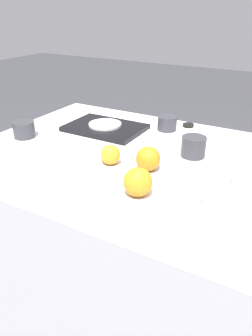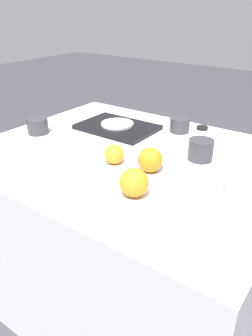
{
  "view_description": "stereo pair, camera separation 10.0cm",
  "coord_description": "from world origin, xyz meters",
  "px_view_note": "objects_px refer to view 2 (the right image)",
  "views": [
    {
      "loc": [
        0.56,
        -0.96,
        1.22
      ],
      "look_at": [
        0.12,
        -0.19,
        0.77
      ],
      "focal_mm": 35.0,
      "sensor_mm": 36.0,
      "label": 1
    },
    {
      "loc": [
        0.64,
        -0.91,
        1.22
      ],
      "look_at": [
        0.12,
        -0.19,
        0.77
      ],
      "focal_mm": 35.0,
      "sensor_mm": 36.0,
      "label": 2
    }
  ],
  "objects_px": {
    "serving_tray": "(117,127)",
    "cup_0": "(38,126)",
    "orange_2": "(150,160)",
    "fruit_platter": "(126,179)",
    "cup_2": "(201,150)",
    "orange_0": "(134,183)",
    "cup_3": "(180,125)",
    "water_glass": "(211,199)",
    "orange_1": "(114,154)",
    "soy_dish": "(202,128)",
    "side_plate": "(117,124)"
  },
  "relations": [
    {
      "from": "orange_2",
      "to": "cup_2",
      "type": "height_order",
      "value": "orange_2"
    },
    {
      "from": "fruit_platter",
      "to": "orange_0",
      "type": "height_order",
      "value": "orange_0"
    },
    {
      "from": "fruit_platter",
      "to": "orange_1",
      "type": "bearing_deg",
      "value": 146.16
    },
    {
      "from": "fruit_platter",
      "to": "soy_dish",
      "type": "bearing_deg",
      "value": 90.81
    },
    {
      "from": "side_plate",
      "to": "soy_dish",
      "type": "xyz_separation_m",
      "value": [
        0.3,
        0.22,
        -0.02
      ]
    },
    {
      "from": "side_plate",
      "to": "cup_0",
      "type": "relative_size",
      "value": 1.59
    },
    {
      "from": "orange_2",
      "to": "soy_dish",
      "type": "height_order",
      "value": "orange_2"
    },
    {
      "from": "orange_0",
      "to": "soy_dish",
      "type": "bearing_deg",
      "value": 97.36
    },
    {
      "from": "orange_0",
      "to": "cup_3",
      "type": "distance_m",
      "value": 0.59
    },
    {
      "from": "serving_tray",
      "to": "orange_0",
      "type": "bearing_deg",
      "value": -48.07
    },
    {
      "from": "cup_0",
      "to": "cup_2",
      "type": "xyz_separation_m",
      "value": [
        0.67,
        0.16,
        0.0
      ]
    },
    {
      "from": "orange_2",
      "to": "cup_0",
      "type": "distance_m",
      "value": 0.59
    },
    {
      "from": "water_glass",
      "to": "cup_0",
      "type": "distance_m",
      "value": 0.86
    },
    {
      "from": "orange_2",
      "to": "fruit_platter",
      "type": "bearing_deg",
      "value": -110.88
    },
    {
      "from": "orange_2",
      "to": "cup_3",
      "type": "relative_size",
      "value": 0.95
    },
    {
      "from": "side_plate",
      "to": "cup_0",
      "type": "distance_m",
      "value": 0.34
    },
    {
      "from": "serving_tray",
      "to": "orange_1",
      "type": "bearing_deg",
      "value": -54.35
    },
    {
      "from": "orange_0",
      "to": "side_plate",
      "type": "relative_size",
      "value": 0.58
    },
    {
      "from": "cup_0",
      "to": "cup_3",
      "type": "height_order",
      "value": "cup_0"
    },
    {
      "from": "orange_2",
      "to": "cup_2",
      "type": "relative_size",
      "value": 0.9
    },
    {
      "from": "orange_0",
      "to": "cup_3",
      "type": "bearing_deg",
      "value": 105.04
    },
    {
      "from": "serving_tray",
      "to": "cup_0",
      "type": "bearing_deg",
      "value": -135.99
    },
    {
      "from": "orange_0",
      "to": "orange_1",
      "type": "distance_m",
      "value": 0.22
    },
    {
      "from": "orange_0",
      "to": "cup_0",
      "type": "relative_size",
      "value": 0.92
    },
    {
      "from": "orange_0",
      "to": "cup_0",
      "type": "bearing_deg",
      "value": 162.89
    },
    {
      "from": "cup_2",
      "to": "fruit_platter",
      "type": "bearing_deg",
      "value": -111.74
    },
    {
      "from": "cup_2",
      "to": "cup_0",
      "type": "bearing_deg",
      "value": -166.41
    },
    {
      "from": "cup_3",
      "to": "soy_dish",
      "type": "relative_size",
      "value": 1.65
    },
    {
      "from": "fruit_platter",
      "to": "cup_2",
      "type": "bearing_deg",
      "value": 68.26
    },
    {
      "from": "fruit_platter",
      "to": "orange_2",
      "type": "relative_size",
      "value": 3.89
    },
    {
      "from": "orange_0",
      "to": "cup_2",
      "type": "relative_size",
      "value": 0.93
    },
    {
      "from": "fruit_platter",
      "to": "cup_2",
      "type": "relative_size",
      "value": 3.51
    },
    {
      "from": "cup_0",
      "to": "soy_dish",
      "type": "bearing_deg",
      "value": 39.88
    },
    {
      "from": "orange_1",
      "to": "orange_2",
      "type": "xyz_separation_m",
      "value": [
        0.13,
        0.02,
        0.01
      ]
    },
    {
      "from": "side_plate",
      "to": "soy_dish",
      "type": "relative_size",
      "value": 2.8
    },
    {
      "from": "serving_tray",
      "to": "cup_2",
      "type": "bearing_deg",
      "value": -9.87
    },
    {
      "from": "side_plate",
      "to": "cup_2",
      "type": "height_order",
      "value": "cup_2"
    },
    {
      "from": "water_glass",
      "to": "cup_3",
      "type": "xyz_separation_m",
      "value": [
        -0.36,
        0.53,
        -0.03
      ]
    },
    {
      "from": "water_glass",
      "to": "orange_0",
      "type": "bearing_deg",
      "value": -170.64
    },
    {
      "from": "cup_0",
      "to": "soy_dish",
      "type": "xyz_separation_m",
      "value": [
        0.55,
        0.46,
        -0.03
      ]
    },
    {
      "from": "orange_2",
      "to": "soy_dish",
      "type": "relative_size",
      "value": 1.57
    },
    {
      "from": "orange_0",
      "to": "soy_dish",
      "type": "xyz_separation_m",
      "value": [
        -0.08,
        0.65,
        -0.05
      ]
    },
    {
      "from": "orange_0",
      "to": "cup_2",
      "type": "height_order",
      "value": "orange_0"
    },
    {
      "from": "fruit_platter",
      "to": "serving_tray",
      "type": "relative_size",
      "value": 0.95
    },
    {
      "from": "orange_1",
      "to": "cup_3",
      "type": "height_order",
      "value": "orange_1"
    },
    {
      "from": "orange_1",
      "to": "cup_2",
      "type": "relative_size",
      "value": 0.76
    },
    {
      "from": "side_plate",
      "to": "cup_3",
      "type": "height_order",
      "value": "cup_3"
    },
    {
      "from": "serving_tray",
      "to": "side_plate",
      "type": "bearing_deg",
      "value": 0.0
    },
    {
      "from": "orange_1",
      "to": "orange_2",
      "type": "distance_m",
      "value": 0.13
    },
    {
      "from": "orange_2",
      "to": "cup_2",
      "type": "xyz_separation_m",
      "value": [
        0.08,
        0.2,
        -0.02
      ]
    }
  ]
}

